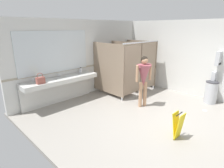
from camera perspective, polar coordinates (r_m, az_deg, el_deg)
The scene contains 15 objects.
ground_plane at distance 5.49m, azimuth 13.64°, elevation -10.84°, with size 5.86×6.87×0.10m, color gray.
wall_back at distance 7.14m, azimuth -7.93°, elevation 7.91°, with size 5.86×0.12×2.73m, color silver.
wall_side_right at distance 7.42m, azimuth 25.62°, elevation 6.75°, with size 0.12×6.87×2.73m, color silver.
wall_back_tile_band at distance 7.14m, azimuth -7.52°, elevation 5.36°, with size 5.86×0.01×0.06m, color #9E937F.
vanity_counter at distance 6.39m, azimuth -15.44°, elevation -0.16°, with size 2.54×0.56×1.01m.
mirror_panel at distance 6.35m, azimuth -17.08°, elevation 9.31°, with size 2.44×0.02×1.32m, color silver.
bathroom_stalls at distance 7.31m, azimuth 5.39°, elevation 5.57°, with size 2.00×1.55×1.97m.
paper_towel_dispenser_upper at distance 7.10m, azimuth 29.82°, elevation 6.79°, with size 0.36×0.13×0.46m.
paper_towel_dispenser_lower at distance 7.23m, azimuth 28.79°, elevation 1.63°, with size 0.36×0.13×0.45m.
trash_bin at distance 7.10m, azimuth 27.92°, elevation -2.24°, with size 0.40×0.40×0.75m.
person_standing at distance 5.89m, azimuth 9.64°, elevation 2.58°, with size 0.55×0.51×1.63m.
handbag at distance 5.78m, azimuth -20.98°, elevation 1.12°, with size 0.23×0.13×0.32m.
soap_dispenser at distance 6.83m, azimuth -9.48°, elevation 4.15°, with size 0.07×0.07×0.20m.
wet_floor_sign at distance 4.61m, azimuth 19.47°, elevation -11.83°, with size 0.28×0.19×0.63m.
floor_drain_cover at distance 6.50m, azimuth 26.42°, elevation -7.21°, with size 0.14×0.14×0.01m, color #B7BABF.
Camera 1 is at (-4.22, -2.46, 2.47)m, focal length 29.99 mm.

